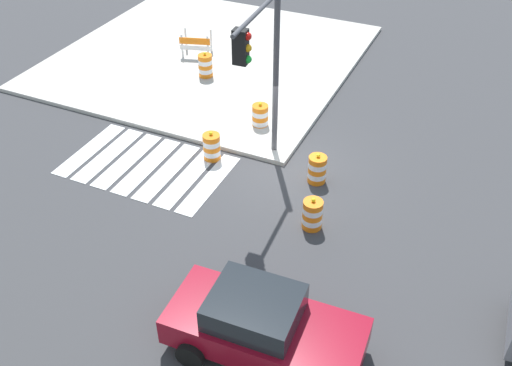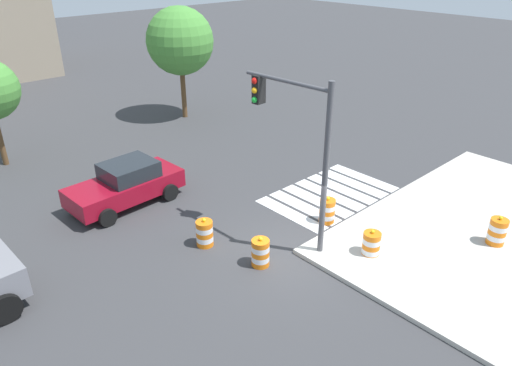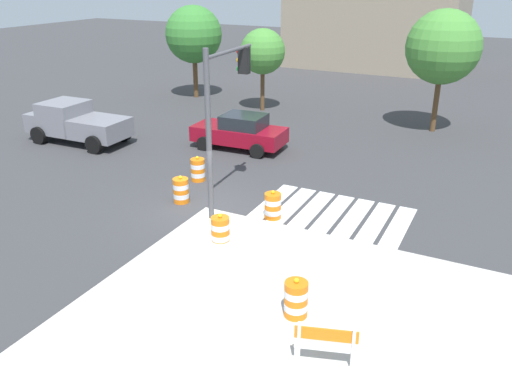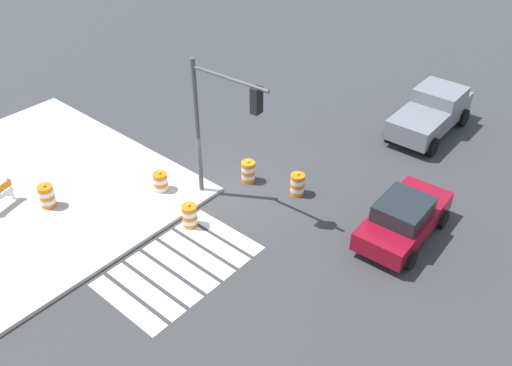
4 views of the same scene
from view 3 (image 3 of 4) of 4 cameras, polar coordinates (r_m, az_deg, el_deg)
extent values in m
plane|color=#38383A|center=(18.14, -5.52, -3.09)|extent=(120.00, 120.00, 0.00)
cube|color=silver|center=(18.81, 1.92, -2.01)|extent=(0.60, 3.20, 0.02)
cube|color=silver|center=(18.54, 4.03, -2.43)|extent=(0.60, 3.20, 0.02)
cube|color=silver|center=(18.29, 6.19, -2.86)|extent=(0.60, 3.20, 0.02)
cube|color=silver|center=(18.07, 8.42, -3.30)|extent=(0.60, 3.20, 0.02)
cube|color=silver|center=(17.89, 10.69, -3.74)|extent=(0.60, 3.20, 0.02)
cube|color=silver|center=(17.73, 13.01, -4.19)|extent=(0.60, 3.20, 0.02)
cube|color=silver|center=(17.60, 15.38, -4.64)|extent=(0.60, 3.20, 0.02)
cube|color=maroon|center=(24.33, -1.87, 5.38)|extent=(4.38, 2.04, 0.70)
cube|color=#1E2328|center=(24.05, -1.35, 6.79)|extent=(1.97, 1.69, 0.60)
cylinder|color=black|center=(24.24, -5.72, 4.34)|extent=(0.67, 0.27, 0.66)
cylinder|color=black|center=(25.83, -3.65, 5.54)|extent=(0.67, 0.27, 0.66)
cylinder|color=black|center=(23.08, 0.14, 3.53)|extent=(0.67, 0.27, 0.66)
cylinder|color=black|center=(24.74, 1.93, 4.82)|extent=(0.67, 0.27, 0.66)
cube|color=slate|center=(25.71, -16.79, 5.80)|extent=(2.55, 2.06, 0.90)
cube|color=slate|center=(27.05, -20.22, 6.82)|extent=(1.95, 2.05, 1.50)
cube|color=slate|center=(27.90, -21.76, 6.41)|extent=(1.45, 1.93, 0.90)
cylinder|color=black|center=(27.14, -22.71, 4.86)|extent=(0.85, 0.32, 0.84)
cylinder|color=black|center=(28.48, -19.75, 6.04)|extent=(0.85, 0.32, 0.84)
cylinder|color=black|center=(24.79, -17.34, 4.05)|extent=(0.85, 0.32, 0.84)
cylinder|color=black|center=(26.25, -14.40, 5.35)|extent=(0.85, 0.32, 0.84)
cylinder|color=orange|center=(17.52, 1.84, -3.62)|extent=(0.56, 0.56, 0.18)
cylinder|color=white|center=(17.45, 1.85, -3.08)|extent=(0.56, 0.56, 0.18)
cylinder|color=orange|center=(17.37, 1.86, -2.55)|extent=(0.56, 0.56, 0.18)
cylinder|color=white|center=(17.30, 1.87, -2.01)|extent=(0.56, 0.56, 0.18)
cylinder|color=orange|center=(17.22, 1.87, -1.46)|extent=(0.56, 0.56, 0.18)
sphere|color=yellow|center=(17.16, 1.88, -1.00)|extent=(0.12, 0.12, 0.12)
cylinder|color=orange|center=(15.96, -3.90, -6.41)|extent=(0.56, 0.56, 0.18)
cylinder|color=white|center=(15.87, -3.91, -5.84)|extent=(0.56, 0.56, 0.18)
cylinder|color=orange|center=(15.79, -3.93, -5.27)|extent=(0.56, 0.56, 0.18)
cylinder|color=white|center=(15.71, -3.95, -4.68)|extent=(0.56, 0.56, 0.18)
cylinder|color=orange|center=(15.63, -3.97, -4.10)|extent=(0.56, 0.56, 0.18)
sphere|color=yellow|center=(15.56, -3.98, -3.60)|extent=(0.12, 0.12, 0.12)
cylinder|color=orange|center=(18.92, -8.17, -1.81)|extent=(0.56, 0.56, 0.18)
cylinder|color=white|center=(18.85, -8.20, -1.31)|extent=(0.56, 0.56, 0.18)
cylinder|color=orange|center=(18.78, -8.23, -0.81)|extent=(0.56, 0.56, 0.18)
cylinder|color=white|center=(18.71, -8.26, -0.30)|extent=(0.56, 0.56, 0.18)
cylinder|color=orange|center=(18.64, -8.29, 0.21)|extent=(0.56, 0.56, 0.18)
sphere|color=yellow|center=(18.59, -8.32, 0.64)|extent=(0.12, 0.12, 0.12)
cylinder|color=orange|center=(20.79, -6.36, 0.53)|extent=(0.56, 0.56, 0.18)
cylinder|color=white|center=(20.72, -6.38, 0.99)|extent=(0.56, 0.56, 0.18)
cylinder|color=orange|center=(20.66, -6.40, 1.46)|extent=(0.56, 0.56, 0.18)
cylinder|color=white|center=(20.60, -6.42, 1.93)|extent=(0.56, 0.56, 0.18)
cylinder|color=orange|center=(20.53, -6.44, 2.40)|extent=(0.56, 0.56, 0.18)
sphere|color=yellow|center=(20.48, -6.46, 2.79)|extent=(0.12, 0.12, 0.12)
cylinder|color=orange|center=(12.71, 4.35, -13.91)|extent=(0.56, 0.56, 0.18)
cylinder|color=white|center=(12.61, 4.38, -13.25)|extent=(0.56, 0.56, 0.18)
cylinder|color=orange|center=(12.50, 4.40, -12.58)|extent=(0.56, 0.56, 0.18)
cylinder|color=white|center=(12.40, 4.43, -11.89)|extent=(0.56, 0.56, 0.18)
cylinder|color=orange|center=(12.30, 4.45, -11.20)|extent=(0.56, 0.56, 0.18)
sphere|color=yellow|center=(12.22, 4.47, -10.61)|extent=(0.12, 0.12, 0.12)
cube|color=silver|center=(11.20, 4.72, -17.04)|extent=(0.09, 0.09, 1.00)
cube|color=silver|center=(10.66, 4.37, -19.40)|extent=(0.09, 0.09, 1.00)
cube|color=silver|center=(11.20, 10.60, -17.40)|extent=(0.09, 0.09, 1.00)
cube|color=orange|center=(11.04, 7.73, -16.17)|extent=(1.25, 0.42, 0.28)
cube|color=white|center=(11.23, 7.65, -17.37)|extent=(1.25, 0.42, 0.20)
cylinder|color=#4C4C51|center=(16.31, -5.21, 4.93)|extent=(0.18, 0.18, 5.50)
cylinder|color=#4C4C51|center=(17.17, -2.91, 14.25)|extent=(0.32, 3.20, 0.12)
cube|color=black|center=(18.24, -1.31, 13.31)|extent=(0.38, 0.30, 0.90)
sphere|color=red|center=(18.27, -1.88, 14.27)|extent=(0.20, 0.20, 0.20)
sphere|color=#F2A514|center=(18.32, -1.87, 13.34)|extent=(0.20, 0.20, 0.20)
sphere|color=green|center=(18.37, -1.85, 12.42)|extent=(0.20, 0.20, 0.20)
cylinder|color=brown|center=(34.88, -6.66, 11.59)|extent=(0.30, 0.30, 2.76)
sphere|color=#387F33|center=(34.50, -6.86, 15.89)|extent=(3.59, 3.59, 3.59)
cylinder|color=brown|center=(28.38, 19.14, 8.34)|extent=(0.27, 0.27, 3.01)
sphere|color=#478C38|center=(27.90, 19.86, 13.87)|extent=(3.65, 3.65, 3.65)
cylinder|color=brown|center=(31.22, 0.72, 10.28)|extent=(0.24, 0.24, 2.54)
sphere|color=#478C38|center=(30.84, 0.74, 14.24)|extent=(2.60, 2.60, 2.60)
camera|label=1|loc=(31.41, -0.62, 28.01)|focal=40.58mm
camera|label=2|loc=(19.20, -50.78, 18.29)|focal=33.49mm
camera|label=4|loc=(26.86, 39.07, 29.12)|focal=38.15mm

